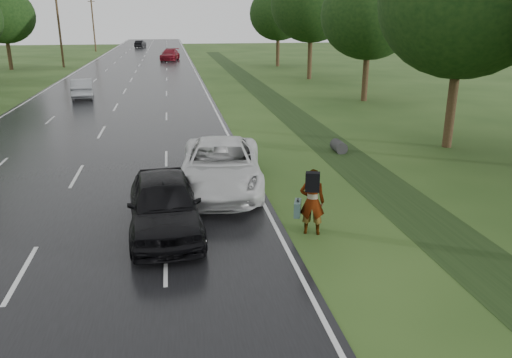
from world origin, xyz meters
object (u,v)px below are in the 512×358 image
Objects in this scene: pedestrian at (311,201)px; dark_sedan at (164,204)px; silver_sedan at (82,88)px; white_pickup at (221,166)px.

dark_sedan is at bearing 7.56° from pedestrian.
silver_sedan is (-10.60, 27.73, -0.25)m from pedestrian.
white_pickup is 4.06m from dark_sedan.
pedestrian is 29.69m from silver_sedan.
dark_sedan is at bearing -112.89° from white_pickup.
dark_sedan is (-4.18, 0.78, -0.12)m from pedestrian.
white_pickup is 1.25× the size of dark_sedan.
pedestrian is at bearing -13.51° from dark_sedan.
pedestrian is 0.45× the size of silver_sedan.
white_pickup is 24.89m from silver_sedan.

